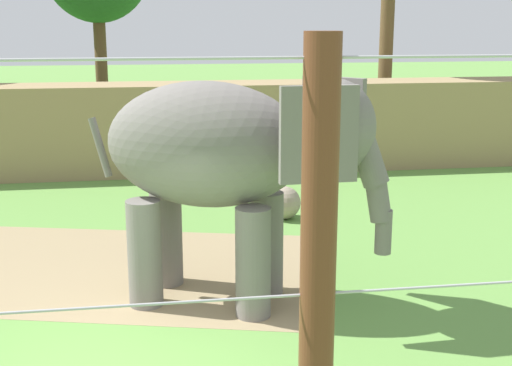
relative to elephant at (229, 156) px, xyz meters
The scene contains 5 objects.
dirt_patch 3.25m from the elephant, 136.22° to the left, with size 6.79×4.31×0.01m, color #937F5B.
embankment_wall 9.58m from the elephant, 100.41° to the left, with size 36.00×1.80×2.45m, color #997F56.
elephant is the anchor object (origin of this frame).
enrichment_ball 4.89m from the elephant, 68.38° to the left, with size 0.70×0.70×0.70m, color gray.
cable_fence 5.68m from the elephant, 108.20° to the right, with size 11.31×0.25×4.08m.
Camera 1 is at (0.62, -7.51, 4.14)m, focal length 48.05 mm.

